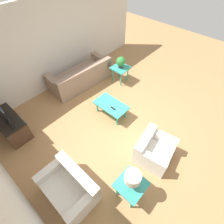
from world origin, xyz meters
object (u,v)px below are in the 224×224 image
Objects in this scene: coffee_table at (111,106)px; table_lamp at (133,178)px; loveseat at (70,187)px; side_table_lamp at (131,186)px; armchair at (153,150)px; potted_plant at (121,62)px; television at (0,111)px; sofa at (81,77)px; tv_stand_chest at (10,125)px; side_table_plant at (120,69)px.

table_lamp is at bearing 141.74° from coffee_table.
loveseat is 1.26m from side_table_lamp.
side_table_lamp is (-0.14, 1.08, 0.20)m from armchair.
television is at bearing 79.59° from potted_plant.
sofa reaches higher than side_table_lamp.
table_lamp is at bearing -165.83° from television.
tv_stand_chest is at bearing 9.19° from sofa.
sofa is 3.95× the size of side_table_lamp.
sofa is at bearing 69.02° from armchair.
side_table_lamp is 0.56× the size of television.
table_lamp is (0.00, -0.00, 0.38)m from side_table_lamp.
sofa is 3.70m from loveseat.
sofa is at bearing -85.34° from tv_stand_chest.
sofa reaches higher than loveseat.
armchair is (-3.43, 0.74, -0.02)m from sofa.
television reaches higher than side_table_plant.
coffee_table is 0.97× the size of television.
potted_plant is (2.67, -2.87, 0.30)m from side_table_lamp.
television is 3.78m from potted_plant.
armchair is at bearing 144.78° from potted_plant.
table_lamp reaches higher than sofa.
side_table_plant is at bearing 45.93° from armchair.
television is (0.68, 3.71, 0.42)m from side_table_plant.
coffee_table is at bearing -123.84° from television.
television reaches higher than table_lamp.
loveseat is 1.21× the size of coffee_table.
armchair and loveseat have the same top height.
television reaches higher than sofa.
sofa is 1.46m from potted_plant.
side_table_plant is 1.00× the size of side_table_lamp.
potted_plant reaches higher than coffee_table.
loveseat is 2.70× the size of table_lamp.
side_table_plant is at bearing 144.02° from sofa.
television reaches higher than tv_stand_chest.
side_table_plant is 3.94m from table_lamp.
loveseat is 4.08m from potted_plant.
side_table_lamp is at bearing -165.83° from television.
tv_stand_chest is 3.80m from potted_plant.
tv_stand_chest reaches higher than coffee_table.
loveseat is 2.41m from coffee_table.
coffee_table is 0.88× the size of tv_stand_chest.
loveseat is at bearing -179.08° from tv_stand_chest.
side_table_plant is (1.72, -3.67, 0.21)m from loveseat.
sofa is at bearing 49.49° from side_table_plant.
television is (3.35, 0.85, 0.42)m from side_table_lamp.
television is at bearing 14.17° from side_table_lamp.
loveseat reaches higher than tv_stand_chest.
potted_plant reaches higher than armchair.
side_table_plant and side_table_lamp have the same top height.
coffee_table is 1.75× the size of side_table_plant.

